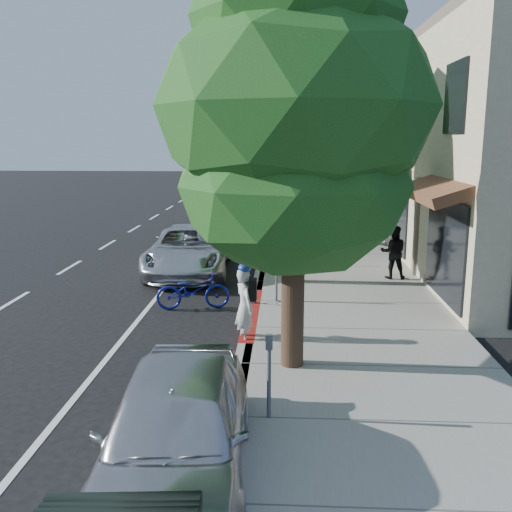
# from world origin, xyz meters

# --- Properties ---
(ground) EXTENTS (120.00, 120.00, 0.00)m
(ground) POSITION_xyz_m (0.00, 0.00, 0.00)
(ground) COLOR black
(ground) RESTS_ON ground
(sidewalk) EXTENTS (4.60, 56.00, 0.15)m
(sidewalk) POSITION_xyz_m (2.30, 8.00, 0.07)
(sidewalk) COLOR gray
(sidewalk) RESTS_ON ground
(curb) EXTENTS (0.30, 56.00, 0.15)m
(curb) POSITION_xyz_m (0.00, 8.00, 0.07)
(curb) COLOR #9E998E
(curb) RESTS_ON ground
(curb_red_segment) EXTENTS (0.32, 4.00, 0.15)m
(curb_red_segment) POSITION_xyz_m (0.00, 1.00, 0.07)
(curb_red_segment) COLOR maroon
(curb_red_segment) RESTS_ON ground
(storefront_building) EXTENTS (10.00, 36.00, 7.00)m
(storefront_building) POSITION_xyz_m (9.60, 18.00, 3.50)
(storefront_building) COLOR beige
(storefront_building) RESTS_ON ground
(street_tree_0) EXTENTS (4.60, 4.60, 7.31)m
(street_tree_0) POSITION_xyz_m (0.90, -2.00, 4.49)
(street_tree_0) COLOR black
(street_tree_0) RESTS_ON ground
(street_tree_1) EXTENTS (4.26, 4.26, 7.35)m
(street_tree_1) POSITION_xyz_m (0.90, 4.00, 4.59)
(street_tree_1) COLOR black
(street_tree_1) RESTS_ON ground
(street_tree_2) EXTENTS (5.04, 5.04, 7.93)m
(street_tree_2) POSITION_xyz_m (0.90, 10.00, 4.85)
(street_tree_2) COLOR black
(street_tree_2) RESTS_ON ground
(street_tree_3) EXTENTS (4.49, 4.49, 8.15)m
(street_tree_3) POSITION_xyz_m (0.90, 16.00, 5.14)
(street_tree_3) COLOR black
(street_tree_3) RESTS_ON ground
(street_tree_4) EXTENTS (4.45, 4.45, 7.22)m
(street_tree_4) POSITION_xyz_m (0.90, 22.00, 4.45)
(street_tree_4) COLOR black
(street_tree_4) RESTS_ON ground
(street_tree_5) EXTENTS (4.34, 4.34, 7.02)m
(street_tree_5) POSITION_xyz_m (0.90, 28.00, 4.32)
(street_tree_5) COLOR black
(street_tree_5) RESTS_ON ground
(cyclist) EXTENTS (0.59, 0.68, 1.57)m
(cyclist) POSITION_xyz_m (-0.04, -0.63, 0.78)
(cyclist) COLOR silver
(cyclist) RESTS_ON ground
(bicycle) EXTENTS (1.86, 0.95, 0.93)m
(bicycle) POSITION_xyz_m (-1.48, 1.73, 0.47)
(bicycle) COLOR navy
(bicycle) RESTS_ON ground
(silver_suv) EXTENTS (2.64, 5.29, 1.44)m
(silver_suv) POSITION_xyz_m (-2.20, 5.50, 0.72)
(silver_suv) COLOR silver
(silver_suv) RESTS_ON ground
(dark_sedan) EXTENTS (1.64, 4.17, 1.35)m
(dark_sedan) POSITION_xyz_m (-2.05, 14.50, 0.68)
(dark_sedan) COLOR black
(dark_sedan) RESTS_ON ground
(white_pickup) EXTENTS (2.19, 5.36, 1.55)m
(white_pickup) POSITION_xyz_m (-1.36, 17.87, 0.78)
(white_pickup) COLOR white
(white_pickup) RESTS_ON ground
(dark_suv_far) EXTENTS (2.55, 5.55, 1.84)m
(dark_suv_far) POSITION_xyz_m (-0.50, 22.65, 0.92)
(dark_suv_far) COLOR black
(dark_suv_far) RESTS_ON ground
(near_car_a) EXTENTS (1.99, 4.38, 1.46)m
(near_car_a) POSITION_xyz_m (-0.50, -5.50, 0.73)
(near_car_a) COLOR silver
(near_car_a) RESTS_ON ground
(pedestrian) EXTENTS (0.78, 0.63, 1.53)m
(pedestrian) POSITION_xyz_m (3.83, 4.52, 0.91)
(pedestrian) COLOR black
(pedestrian) RESTS_ON sidewalk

